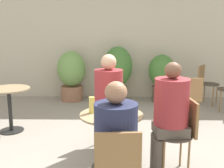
{
  "coord_description": "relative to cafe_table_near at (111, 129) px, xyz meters",
  "views": [
    {
      "loc": [
        -0.07,
        -2.76,
        1.59
      ],
      "look_at": [
        -0.11,
        0.35,
        0.96
      ],
      "focal_mm": 42.0,
      "sensor_mm": 36.0,
      "label": 1
    }
  ],
  "objects": [
    {
      "name": "cafe_table_far",
      "position": [
        -1.64,
        1.28,
        -0.01
      ],
      "size": [
        0.66,
        0.66,
        0.71
      ],
      "color": "black",
      "rests_on": "ground_plane"
    },
    {
      "name": "seated_person_0",
      "position": [
        0.05,
        -0.64,
        0.17
      ],
      "size": [
        0.36,
        0.38,
        1.2
      ],
      "rotation": [
        0.0,
        0.0,
        3.22
      ],
      "color": "#42475B",
      "rests_on": "ground_plane"
    },
    {
      "name": "bistro_chair_3",
      "position": [
        1.27,
        1.53,
        -0.01
      ],
      "size": [
        0.42,
        0.42,
        0.85
      ],
      "rotation": [
        0.0,
        0.0,
        3.14
      ],
      "color": "#42382D",
      "rests_on": "ground_plane"
    },
    {
      "name": "bistro_chair_1",
      "position": [
        0.78,
        0.06,
        -0.01
      ],
      "size": [
        0.43,
        0.42,
        0.85
      ],
      "rotation": [
        0.0,
        0.0,
        -1.5
      ],
      "color": "#42382D",
      "rests_on": "ground_plane"
    },
    {
      "name": "cafe_table_near",
      "position": [
        0.0,
        0.0,
        0.0
      ],
      "size": [
        0.69,
        0.69,
        0.71
      ],
      "color": "black",
      "rests_on": "ground_plane"
    },
    {
      "name": "beer_glass_3",
      "position": [
        -0.07,
        -0.21,
        0.25
      ],
      "size": [
        0.07,
        0.07,
        0.14
      ],
      "color": "#DBC65B",
      "rests_on": "cafe_table_near"
    },
    {
      "name": "seated_person_1",
      "position": [
        0.64,
        0.05,
        0.21
      ],
      "size": [
        0.39,
        0.38,
        1.27
      ],
      "rotation": [
        0.0,
        0.0,
        -1.5
      ],
      "color": "brown",
      "rests_on": "ground_plane"
    },
    {
      "name": "bistro_chair_0",
      "position": [
        0.06,
        -0.78,
        -0.01
      ],
      "size": [
        0.42,
        0.43,
        0.85
      ],
      "rotation": [
        0.0,
        0.0,
        -3.07
      ],
      "color": "#42382D",
      "rests_on": "ground_plane"
    },
    {
      "name": "bistro_chair_2",
      "position": [
        -0.06,
        0.78,
        -0.01
      ],
      "size": [
        0.42,
        0.43,
        0.85
      ],
      "rotation": [
        0.0,
        0.0,
        0.07
      ],
      "color": "#42382D",
      "rests_on": "ground_plane"
    },
    {
      "name": "storefront_wall",
      "position": [
        0.11,
        3.6,
        0.96
      ],
      "size": [
        10.0,
        0.06,
        3.0
      ],
      "color": "beige",
      "rests_on": "ground_plane"
    },
    {
      "name": "beer_glass_2",
      "position": [
        -0.22,
        0.04,
        0.26
      ],
      "size": [
        0.06,
        0.06,
        0.18
      ],
      "color": "#DBC65B",
      "rests_on": "cafe_table_near"
    },
    {
      "name": "potted_plant_0",
      "position": [
        -0.98,
        3.24,
        0.09
      ],
      "size": [
        0.64,
        0.64,
        1.15
      ],
      "color": "#93664C",
      "rests_on": "ground_plane"
    },
    {
      "name": "seated_person_2",
      "position": [
        -0.05,
        0.64,
        0.23
      ],
      "size": [
        0.37,
        0.39,
        1.3
      ],
      "rotation": [
        0.0,
        0.0,
        0.07
      ],
      "color": "#42475B",
      "rests_on": "ground_plane"
    },
    {
      "name": "beer_glass_1",
      "position": [
        0.1,
        0.19,
        0.25
      ],
      "size": [
        0.07,
        0.07,
        0.15
      ],
      "color": "#DBC65B",
      "rests_on": "cafe_table_near"
    },
    {
      "name": "beer_glass_0",
      "position": [
        0.21,
        -0.06,
        0.25
      ],
      "size": [
        0.06,
        0.06,
        0.16
      ],
      "color": "#B28433",
      "rests_on": "cafe_table_near"
    },
    {
      "name": "potted_plant_1",
      "position": [
        0.09,
        3.21,
        0.19
      ],
      "size": [
        0.66,
        0.66,
        1.25
      ],
      "color": "#93664C",
      "rests_on": "ground_plane"
    },
    {
      "name": "potted_plant_2",
      "position": [
        1.08,
        3.15,
        0.08
      ],
      "size": [
        0.6,
        0.6,
        1.08
      ],
      "color": "brown",
      "rests_on": "ground_plane"
    },
    {
      "name": "bistro_chair_4",
      "position": [
        2.02,
        2.98,
        -0.01
      ],
      "size": [
        0.48,
        0.47,
        0.85
      ],
      "rotation": [
        0.0,
        0.0,
        0.94
      ],
      "color": "#42382D",
      "rests_on": "ground_plane"
    }
  ]
}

